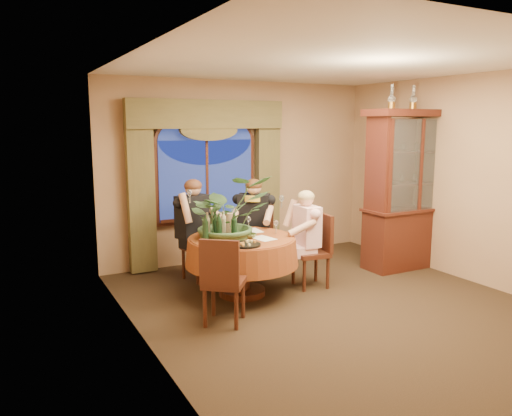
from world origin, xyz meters
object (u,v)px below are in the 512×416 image
oil_lamp_right (434,98)px  wine_bottle_3 (219,227)px  person_back (193,230)px  stoneware_vase (231,225)px  olive_bowl (250,236)px  person_pink (307,238)px  wine_bottle_1 (205,229)px  chair_back_right (257,239)px  wine_bottle_5 (207,226)px  wine_bottle_4 (215,224)px  person_scarf (254,227)px  centerpiece_plant (227,184)px  wine_bottle_0 (223,224)px  oil_lamp_left (392,97)px  wine_bottle_2 (234,226)px  chair_right (311,251)px  chair_front_left (224,280)px  chair_back (200,245)px  dining_table (242,266)px  oil_lamp_center (413,98)px

oil_lamp_right → wine_bottle_3: bearing=-179.6°
person_back → stoneware_vase: person_back is taller
oil_lamp_right → olive_bowl: oil_lamp_right is taller
person_pink → wine_bottle_1: size_ratio=3.91×
chair_back_right → wine_bottle_5: wine_bottle_5 is taller
oil_lamp_right → wine_bottle_4: 3.82m
person_pink → person_scarf: bearing=30.0°
centerpiece_plant → wine_bottle_0: bearing=-145.9°
oil_lamp_left → chair_back_right: size_ratio=0.35×
wine_bottle_5 → person_pink: bearing=-7.0°
chair_back_right → wine_bottle_2: wine_bottle_2 is taller
chair_right → wine_bottle_2: (-1.08, 0.06, 0.44)m
chair_front_left → wine_bottle_3: bearing=108.6°
stoneware_vase → wine_bottle_1: wine_bottle_1 is taller
person_back → wine_bottle_1: 0.97m
chair_back → dining_table: bearing=90.0°
centerpiece_plant → olive_bowl: size_ratio=6.89×
chair_right → person_pink: (-0.03, 0.05, 0.17)m
wine_bottle_1 → wine_bottle_3: size_ratio=1.00×
chair_back_right → wine_bottle_3: wine_bottle_3 is taller
oil_lamp_right → centerpiece_plant: size_ratio=0.29×
wine_bottle_0 → wine_bottle_4: 0.11m
chair_front_left → wine_bottle_5: size_ratio=2.91×
chair_back_right → wine_bottle_1: size_ratio=2.91×
chair_right → olive_bowl: size_ratio=5.70×
person_back → centerpiece_plant: 1.03m
oil_lamp_center → stoneware_vase: (-2.86, 0.11, -1.62)m
oil_lamp_left → wine_bottle_5: oil_lamp_left is taller
oil_lamp_right → chair_right: (-2.22, -0.12, -2.03)m
wine_bottle_0 → wine_bottle_3: 0.15m
dining_table → wine_bottle_3: bearing=-174.9°
chair_front_left → wine_bottle_4: size_ratio=2.91×
chair_back_right → dining_table: bearing=90.0°
olive_bowl → wine_bottle_5: (-0.49, 0.18, 0.14)m
chair_front_left → centerpiece_plant: (0.44, 0.86, 0.92)m
oil_lamp_left → wine_bottle_4: size_ratio=1.03×
oil_lamp_right → wine_bottle_5: 3.94m
oil_lamp_left → oil_lamp_right: same height
person_scarf → olive_bowl: 0.93m
chair_right → olive_bowl: chair_right is taller
oil_lamp_center → person_pink: (-1.85, -0.07, -1.87)m
chair_back_right → chair_back: same height
oil_lamp_center → person_scarf: (-2.22, 0.72, -1.82)m
oil_lamp_right → stoneware_vase: (-3.27, 0.11, -1.62)m
wine_bottle_1 → wine_bottle_5: bearing=59.7°
oil_lamp_center → wine_bottle_5: oil_lamp_center is taller
oil_lamp_center → wine_bottle_2: size_ratio=1.03×
stoneware_vase → olive_bowl: (0.16, -0.19, -0.12)m
chair_front_left → dining_table: bearing=90.0°
dining_table → person_scarf: size_ratio=1.02×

